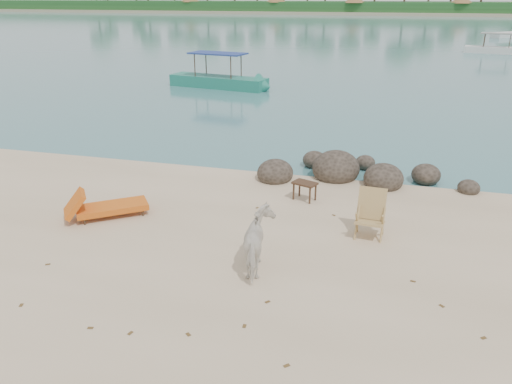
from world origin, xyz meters
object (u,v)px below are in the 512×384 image
boulders (346,172)px  side_table (305,192)px  deck_chair (370,217)px  boat_near (218,59)px  cow (260,244)px  lounge_chair (112,205)px

boulders → side_table: bearing=-114.2°
side_table → deck_chair: deck_chair is taller
boulders → boat_near: boat_near is taller
boulders → deck_chair: 3.88m
cow → deck_chair: 2.83m
side_table → lounge_chair: (-4.40, -2.21, 0.07)m
side_table → boat_near: bearing=137.6°
boulders → lounge_chair: size_ratio=2.95×
side_table → deck_chair: 2.52m
boat_near → side_table: bearing=-53.3°
boat_near → deck_chair: bearing=-51.1°
boulders → side_table: size_ratio=10.15×
boulders → boat_near: (-8.81, 13.96, 1.41)m
boulders → boat_near: 16.56m
lounge_chair → boat_near: boat_near is taller
boulders → cow: bearing=-101.2°
lounge_chair → deck_chair: size_ratio=2.00×
cow → deck_chair: (2.01, 1.99, -0.06)m
cow → lounge_chair: (-4.16, 1.55, -0.27)m
boulders → lounge_chair: 6.77m
deck_chair → boat_near: bearing=123.3°
boulders → cow: (-1.14, -5.76, 0.39)m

